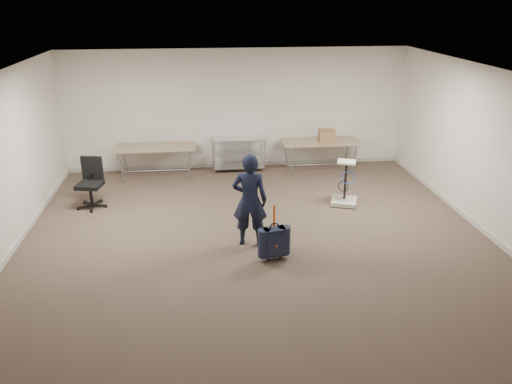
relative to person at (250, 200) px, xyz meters
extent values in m
plane|color=#45332A|center=(0.13, -0.40, -0.79)|extent=(9.00, 9.00, 0.00)
plane|color=silver|center=(0.13, 4.10, 0.61)|extent=(8.00, 0.00, 8.00)
plane|color=silver|center=(4.13, -0.40, 0.61)|extent=(0.00, 9.00, 9.00)
plane|color=silver|center=(0.13, -0.40, 2.01)|extent=(8.00, 8.00, 0.00)
cube|color=beige|center=(0.13, 4.09, -0.74)|extent=(8.00, 0.02, 0.10)
cube|color=beige|center=(-3.86, -0.40, -0.74)|extent=(0.02, 9.00, 0.10)
cube|color=beige|center=(4.12, -0.40, -0.74)|extent=(0.02, 9.00, 0.10)
cube|color=#8C7356|center=(-1.77, 3.55, -0.08)|extent=(1.80, 0.75, 0.03)
cylinder|color=gray|center=(-1.77, 3.55, -0.64)|extent=(1.50, 0.02, 0.02)
cylinder|color=gray|center=(-2.52, 3.25, -0.44)|extent=(0.13, 0.04, 0.69)
cylinder|color=gray|center=(-1.02, 3.25, -0.44)|extent=(0.13, 0.04, 0.69)
cylinder|color=gray|center=(-2.52, 3.85, -0.44)|extent=(0.13, 0.04, 0.69)
cylinder|color=gray|center=(-1.02, 3.85, -0.44)|extent=(0.13, 0.04, 0.69)
cube|color=#8C7356|center=(2.03, 3.55, -0.08)|extent=(1.80, 0.75, 0.03)
cylinder|color=gray|center=(2.03, 3.55, -0.64)|extent=(1.50, 0.02, 0.02)
cylinder|color=gray|center=(1.28, 3.25, -0.44)|extent=(0.13, 0.04, 0.69)
cylinder|color=gray|center=(2.78, 3.25, -0.44)|extent=(0.13, 0.04, 0.69)
cylinder|color=gray|center=(1.28, 3.85, -0.44)|extent=(0.13, 0.04, 0.69)
cylinder|color=gray|center=(2.78, 3.85, -0.44)|extent=(0.13, 0.04, 0.69)
cylinder|color=silver|center=(-0.47, 3.58, -0.39)|extent=(0.02, 0.02, 0.80)
cylinder|color=silver|center=(0.73, 3.58, -0.39)|extent=(0.02, 0.02, 0.80)
cylinder|color=silver|center=(-0.47, 4.03, -0.39)|extent=(0.02, 0.02, 0.80)
cylinder|color=silver|center=(0.73, 4.03, -0.39)|extent=(0.02, 0.02, 0.80)
cube|color=silver|center=(0.13, 3.80, -0.69)|extent=(1.20, 0.45, 0.02)
cube|color=silver|center=(0.13, 3.80, -0.34)|extent=(1.20, 0.45, 0.02)
cube|color=silver|center=(0.13, 3.80, -0.01)|extent=(1.20, 0.45, 0.01)
imported|color=black|center=(0.00, 0.00, 0.00)|extent=(0.64, 0.48, 1.58)
cube|color=black|center=(0.32, -0.59, -0.47)|extent=(0.37, 0.25, 0.46)
cube|color=black|center=(0.32, -0.57, -0.71)|extent=(0.32, 0.19, 0.03)
cylinder|color=black|center=(0.21, -0.61, -0.76)|extent=(0.03, 0.07, 0.06)
cylinder|color=black|center=(0.42, -0.57, -0.76)|extent=(0.03, 0.07, 0.06)
torus|color=black|center=(0.32, -0.59, -0.21)|extent=(0.15, 0.05, 0.15)
cube|color=#F5510C|center=(0.32, -0.57, -0.04)|extent=(0.03, 0.01, 0.36)
cylinder|color=black|center=(-2.93, 1.91, -0.75)|extent=(0.59, 0.59, 0.09)
cylinder|color=black|center=(-2.93, 1.91, -0.54)|extent=(0.06, 0.06, 0.40)
cube|color=black|center=(-2.93, 1.91, -0.32)|extent=(0.53, 0.53, 0.08)
cube|color=black|center=(-2.89, 2.13, -0.05)|extent=(0.42, 0.14, 0.48)
cube|color=beige|center=(2.05, 1.49, -0.73)|extent=(0.63, 0.63, 0.08)
cylinder|color=black|center=(1.85, 1.29, -0.77)|extent=(0.06, 0.06, 0.04)
cylinder|color=black|center=(2.05, 1.53, -0.30)|extent=(0.05, 0.05, 0.79)
cube|color=beige|center=(2.05, 1.49, 0.09)|extent=(0.42, 0.39, 0.04)
torus|color=blue|center=(2.10, 1.41, -0.20)|extent=(0.27, 0.18, 0.24)
cube|color=olive|center=(2.18, 3.53, 0.08)|extent=(0.38, 0.29, 0.27)
camera|label=1|loc=(-0.77, -7.46, 3.12)|focal=35.00mm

